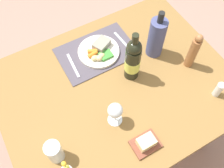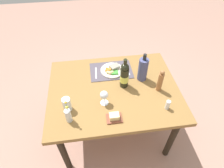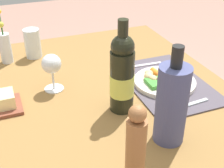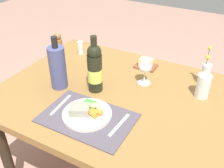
% 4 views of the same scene
% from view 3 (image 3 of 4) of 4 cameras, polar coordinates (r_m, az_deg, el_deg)
% --- Properties ---
extents(dining_table, '(1.23, 0.96, 0.72)m').
position_cam_3_polar(dining_table, '(1.17, -1.37, -5.44)').
color(dining_table, olive).
rests_on(dining_table, ground_plane).
extents(placemat, '(0.43, 0.29, 0.01)m').
position_cam_3_polar(placemat, '(1.21, 9.96, 0.22)').
color(placemat, '#4E4752').
rests_on(placemat, dining_table).
extents(dinner_plate, '(0.24, 0.24, 0.05)m').
position_cam_3_polar(dinner_plate, '(1.19, 9.73, 0.67)').
color(dinner_plate, white).
rests_on(dinner_plate, placemat).
extents(fork, '(0.03, 0.18, 0.00)m').
position_cam_3_polar(fork, '(1.08, 13.79, -3.87)').
color(fork, silver).
rests_on(fork, placemat).
extents(knife, '(0.03, 0.17, 0.00)m').
position_cam_3_polar(knife, '(1.32, 5.72, 3.49)').
color(knife, silver).
rests_on(knife, placemat).
extents(butter_dish, '(0.13, 0.10, 0.06)m').
position_cam_3_polar(butter_dish, '(1.11, -19.13, -3.18)').
color(butter_dish, brown).
rests_on(butter_dish, dining_table).
extents(water_tumbler, '(0.07, 0.07, 0.13)m').
position_cam_3_polar(water_tumbler, '(1.43, -14.51, 7.04)').
color(water_tumbler, silver).
rests_on(water_tumbler, dining_table).
extents(wine_bottle, '(0.08, 0.08, 0.32)m').
position_cam_3_polar(wine_bottle, '(0.98, 1.89, 1.77)').
color(wine_bottle, black).
rests_on(wine_bottle, dining_table).
extents(flower_vase, '(0.05, 0.05, 0.24)m').
position_cam_3_polar(flower_vase, '(1.41, -19.25, 6.61)').
color(flower_vase, silver).
rests_on(flower_vase, dining_table).
extents(pepper_mill, '(0.05, 0.05, 0.24)m').
position_cam_3_polar(pepper_mill, '(0.73, 4.43, -12.05)').
color(pepper_mill, '#A0653A').
rests_on(pepper_mill, dining_table).
extents(cooler_bottle, '(0.09, 0.09, 0.30)m').
position_cam_3_polar(cooler_bottle, '(0.87, 11.04, -3.66)').
color(cooler_bottle, '#484E7E').
rests_on(cooler_bottle, dining_table).
extents(wine_glass, '(0.07, 0.07, 0.14)m').
position_cam_3_polar(wine_glass, '(1.13, -11.18, 3.43)').
color(wine_glass, white).
rests_on(wine_glass, dining_table).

